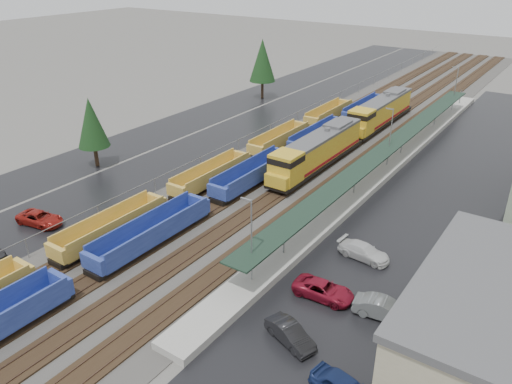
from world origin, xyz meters
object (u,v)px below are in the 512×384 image
(locomotive_trail, at_px, (380,112))
(parked_car_west_c, at_px, (40,218))
(locomotive_lead, at_px, (316,151))
(parked_car_east_b, at_px, (323,290))
(well_string_blue, at_px, (209,201))
(parked_car_east_a, at_px, (290,334))
(parked_car_east_c, at_px, (364,252))
(well_string_yellow, at_px, (167,199))
(parked_car_east_e, at_px, (384,309))

(locomotive_trail, bearing_deg, parked_car_west_c, -108.14)
(locomotive_lead, height_order, parked_car_west_c, locomotive_lead)
(locomotive_lead, height_order, parked_car_east_b, locomotive_lead)
(well_string_blue, height_order, parked_car_east_a, well_string_blue)
(parked_car_east_b, bearing_deg, well_string_blue, 66.41)
(locomotive_lead, bearing_deg, well_string_blue, -103.68)
(locomotive_lead, relative_size, parked_car_east_a, 4.84)
(parked_car_east_c, bearing_deg, well_string_blue, 96.86)
(well_string_yellow, bearing_deg, parked_car_west_c, -129.68)
(locomotive_trail, relative_size, well_string_blue, 0.21)
(parked_car_east_c, bearing_deg, parked_car_east_e, -141.45)
(locomotive_trail, relative_size, parked_car_west_c, 4.18)
(locomotive_trail, relative_size, parked_car_east_e, 4.40)
(locomotive_trail, xyz_separation_m, well_string_yellow, (-8.00, -39.58, -1.34))
(locomotive_lead, height_order, well_string_yellow, locomotive_lead)
(locomotive_lead, height_order, parked_car_east_e, locomotive_lead)
(locomotive_lead, distance_m, parked_car_east_e, 28.80)
(parked_car_east_c, distance_m, parked_car_east_e, 8.15)
(locomotive_lead, height_order, parked_car_east_a, locomotive_lead)
(parked_car_west_c, distance_m, parked_car_east_c, 32.25)
(well_string_blue, xyz_separation_m, parked_car_east_c, (17.41, 0.75, -0.49))
(locomotive_lead, distance_m, well_string_yellow, 20.27)
(parked_car_east_b, bearing_deg, locomotive_trail, 13.53)
(well_string_yellow, distance_m, parked_car_east_b, 21.48)
(well_string_yellow, relative_size, parked_car_west_c, 18.03)
(parked_car_east_a, xyz_separation_m, parked_car_east_b, (-0.44, 5.88, -0.02))
(locomotive_trail, distance_m, parked_car_east_b, 45.76)
(locomotive_lead, xyz_separation_m, locomotive_trail, (0.00, 21.00, 0.00))
(well_string_blue, relative_size, parked_car_east_a, 22.96)
(parked_car_east_a, height_order, parked_car_east_e, parked_car_east_e)
(well_string_yellow, height_order, parked_car_east_a, well_string_yellow)
(well_string_blue, relative_size, parked_car_east_b, 19.84)
(locomotive_lead, xyz_separation_m, parked_car_east_e, (17.99, -22.43, -1.71))
(parked_car_east_a, height_order, parked_car_east_b, parked_car_east_a)
(locomotive_lead, height_order, locomotive_trail, same)
(well_string_yellow, bearing_deg, parked_car_east_a, -25.22)
(well_string_yellow, height_order, parked_car_east_e, well_string_yellow)
(locomotive_trail, xyz_separation_m, parked_car_west_c, (-16.20, -49.46, -1.79))
(locomotive_lead, xyz_separation_m, well_string_yellow, (-8.00, -18.58, -1.34))
(well_string_blue, height_order, parked_car_east_b, well_string_blue)
(parked_car_west_c, bearing_deg, locomotive_trail, -28.65)
(parked_car_west_c, height_order, parked_car_east_c, parked_car_east_c)
(parked_car_east_c, bearing_deg, parked_car_east_a, -175.24)
(locomotive_trail, bearing_deg, well_string_blue, -96.10)
(locomotive_lead, xyz_separation_m, parked_car_east_a, (13.49, -28.70, -1.77))
(parked_car_east_a, xyz_separation_m, parked_car_east_c, (-0.09, 13.02, -0.01))
(well_string_blue, distance_m, parked_car_east_c, 17.43)
(well_string_yellow, distance_m, parked_car_east_c, 21.61)
(well_string_yellow, height_order, parked_car_east_b, well_string_yellow)
(parked_car_west_c, distance_m, parked_car_east_e, 34.72)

